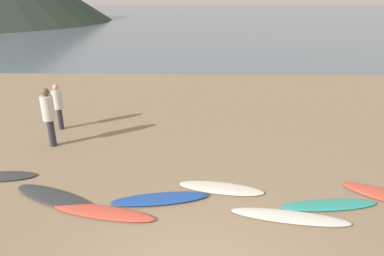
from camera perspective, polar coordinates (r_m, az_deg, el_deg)
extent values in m
cube|color=#8C7559|center=(14.83, 0.95, 3.72)|extent=(120.00, 120.00, 0.20)
cube|color=slate|center=(69.83, 1.04, 17.91)|extent=(140.00, 100.00, 0.01)
ellipsoid|color=#333338|center=(8.69, -21.57, -10.54)|extent=(2.34, 1.51, 0.09)
ellipsoid|color=#D84C38|center=(7.86, -14.41, -13.23)|extent=(2.38, 0.94, 0.09)
ellipsoid|color=#1E479E|center=(8.08, -5.24, -11.48)|extent=(2.28, 0.88, 0.10)
ellipsoid|color=silver|center=(8.49, 4.77, -9.80)|extent=(2.12, 0.94, 0.07)
ellipsoid|color=silver|center=(7.78, 15.76, -13.85)|extent=(2.50, 0.89, 0.07)
ellipsoid|color=teal|center=(8.43, 21.55, -11.65)|extent=(2.24, 0.69, 0.07)
cylinder|color=#2D2D38|center=(12.71, -20.80, 1.41)|extent=(0.18, 0.18, 0.73)
cylinder|color=beige|center=(12.51, -21.21, 4.36)|extent=(0.32, 0.32, 0.64)
sphere|color=tan|center=(12.40, -21.47, 6.22)|extent=(0.21, 0.21, 0.21)
cylinder|color=#2D2D38|center=(11.39, -22.03, -0.76)|extent=(0.20, 0.20, 0.85)
cylinder|color=beige|center=(11.13, -22.59, 3.02)|extent=(0.37, 0.37, 0.74)
sphere|color=brown|center=(11.00, -22.95, 5.43)|extent=(0.24, 0.24, 0.24)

